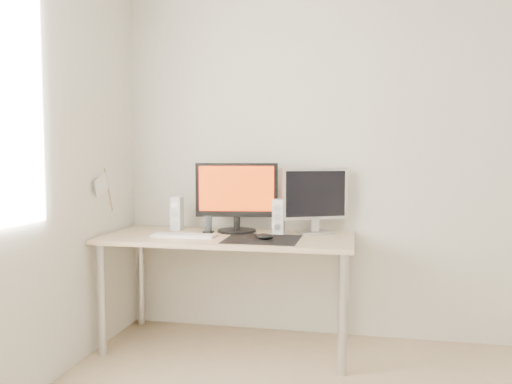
{
  "coord_description": "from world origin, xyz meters",
  "views": [
    {
      "loc": [
        -0.12,
        -1.71,
        1.23
      ],
      "look_at": [
        -0.76,
        1.44,
        1.01
      ],
      "focal_mm": 35.0,
      "sensor_mm": 36.0,
      "label": 1
    }
  ],
  "objects": [
    {
      "name": "mouse",
      "position": [
        -0.67,
        1.25,
        0.75
      ],
      "size": [
        0.11,
        0.07,
        0.04
      ],
      "primitive_type": "ellipsoid",
      "color": "black",
      "rests_on": "mousepad"
    },
    {
      "name": "phone_dock",
      "position": [
        -1.09,
        1.46,
        0.76
      ],
      "size": [
        0.06,
        0.05,
        0.11
      ],
      "color": "black",
      "rests_on": "desk"
    },
    {
      "name": "wall_back",
      "position": [
        0.0,
        1.75,
        1.25
      ],
      "size": [
        3.5,
        0.0,
        3.5
      ],
      "primitive_type": "plane",
      "rotation": [
        1.57,
        0.0,
        0.0
      ],
      "color": "silver",
      "rests_on": "ground"
    },
    {
      "name": "keyboard",
      "position": [
        -1.2,
        1.29,
        0.74
      ],
      "size": [
        0.42,
        0.13,
        0.02
      ],
      "color": "silver",
      "rests_on": "desk"
    },
    {
      "name": "speaker_left",
      "position": [
        -1.34,
        1.54,
        0.84
      ],
      "size": [
        0.07,
        0.09,
        0.23
      ],
      "color": "white",
      "rests_on": "desk"
    },
    {
      "name": "desk",
      "position": [
        -0.93,
        1.38,
        0.65
      ],
      "size": [
        1.6,
        0.7,
        0.73
      ],
      "color": "#D1B587",
      "rests_on": "ground"
    },
    {
      "name": "mousepad",
      "position": [
        -0.69,
        1.28,
        0.73
      ],
      "size": [
        0.45,
        0.4,
        0.0
      ],
      "primitive_type": "cube",
      "color": "black",
      "rests_on": "desk"
    },
    {
      "name": "pennant",
      "position": [
        -1.72,
        1.24,
        1.05
      ],
      "size": [
        0.01,
        0.23,
        0.29
      ],
      "color": "#A57F54",
      "rests_on": "wall_left"
    },
    {
      "name": "main_monitor",
      "position": [
        -0.91,
        1.53,
        0.98
      ],
      "size": [
        0.55,
        0.29,
        0.47
      ],
      "color": "black",
      "rests_on": "desk"
    },
    {
      "name": "second_monitor",
      "position": [
        -0.39,
        1.58,
        0.97
      ],
      "size": [
        0.42,
        0.24,
        0.43
      ],
      "color": "#B3B3B5",
      "rests_on": "desk"
    },
    {
      "name": "speaker_right",
      "position": [
        -0.62,
        1.51,
        0.84
      ],
      "size": [
        0.07,
        0.09,
        0.23
      ],
      "color": "white",
      "rests_on": "desk"
    }
  ]
}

